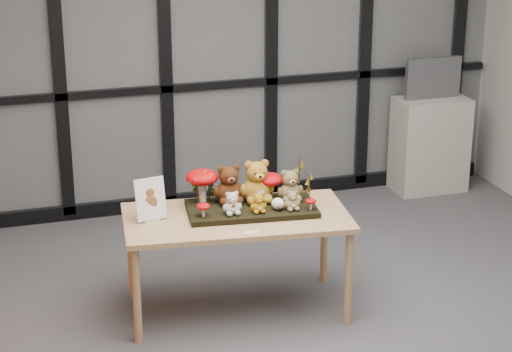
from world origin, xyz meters
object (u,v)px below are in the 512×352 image
object	(u,v)px
diorama_tray	(251,209)
mushroom_back_left	(202,184)
monitor	(433,78)
bear_white_bow	(232,202)
bear_beige_small	(292,199)
bear_brown_medium	(229,182)
mushroom_front_right	(311,204)
display_table	(236,225)
sign_holder	(151,201)
bear_small_yellow	(258,202)
bear_tan_back	(290,183)
bear_pooh_yellow	(257,179)
mushroom_back_right	(269,185)
mushroom_front_left	(203,209)
cabinet	(430,144)
plush_cream_hedgehog	(278,203)

from	to	relation	value
diorama_tray	mushroom_back_left	distance (m)	0.36
diorama_tray	monitor	distance (m)	2.76
bear_white_bow	bear_beige_small	size ratio (longest dim) A/B	1.16
bear_brown_medium	mushroom_front_right	world-z (taller)	bear_brown_medium
display_table	mushroom_front_right	bearing A→B (deg)	-8.60
bear_brown_medium	sign_holder	size ratio (longest dim) A/B	1.01
bear_small_yellow	mushroom_back_left	xyz separation A→B (m)	(-0.29, 0.29, 0.05)
display_table	bear_tan_back	size ratio (longest dim) A/B	6.47
bear_pooh_yellow	bear_beige_small	xyz separation A→B (m)	(0.17, -0.21, -0.08)
bear_brown_medium	bear_white_bow	world-z (taller)	bear_brown_medium
mushroom_back_right	sign_holder	xyz separation A→B (m)	(-0.80, -0.05, -0.01)
mushroom_front_left	monitor	world-z (taller)	monitor
mushroom_back_right	mushroom_front_right	xyz separation A→B (m)	(0.20, -0.25, -0.06)
mushroom_back_right	mushroom_front_right	world-z (taller)	mushroom_back_right
bear_white_bow	cabinet	world-z (taller)	bear_white_bow
sign_holder	cabinet	xyz separation A→B (m)	(2.82, 1.63, -0.39)
bear_tan_back	sign_holder	world-z (taller)	sign_holder
mushroom_back_left	bear_beige_small	bearing A→B (deg)	-31.36
plush_cream_hedgehog	mushroom_front_right	world-z (taller)	plush_cream_hedgehog
bear_brown_medium	bear_small_yellow	size ratio (longest dim) A/B	2.00
bear_white_bow	cabinet	size ratio (longest dim) A/B	0.20
bear_pooh_yellow	sign_holder	distance (m)	0.72
display_table	bear_pooh_yellow	xyz separation A→B (m)	(0.17, 0.12, 0.26)
mushroom_back_right	cabinet	distance (m)	2.59
bear_brown_medium	mushroom_back_right	xyz separation A→B (m)	(0.27, -0.03, -0.04)
mushroom_front_right	monitor	bearing A→B (deg)	45.59
bear_white_bow	bear_brown_medium	bearing A→B (deg)	86.52
bear_brown_medium	sign_holder	distance (m)	0.54
plush_cream_hedgehog	mushroom_front_right	xyz separation A→B (m)	(0.20, -0.06, -0.00)
diorama_tray	mushroom_front_right	size ratio (longest dim) A/B	10.42
sign_holder	monitor	xyz separation A→B (m)	(2.82, 1.65, 0.22)
diorama_tray	mushroom_front_left	xyz separation A→B (m)	(-0.34, -0.08, 0.07)
bear_pooh_yellow	mushroom_front_left	bearing A→B (deg)	-151.51
mushroom_front_left	bear_brown_medium	bearing A→B (deg)	41.13
diorama_tray	bear_tan_back	xyz separation A→B (m)	(0.27, 0.03, 0.14)
mushroom_front_left	bear_beige_small	bearing A→B (deg)	-5.33
diorama_tray	mushroom_back_left	world-z (taller)	mushroom_back_left
mushroom_back_right	mushroom_front_left	xyz separation A→B (m)	(-0.49, -0.17, -0.05)
bear_beige_small	monitor	xyz separation A→B (m)	(1.93, 1.82, 0.24)
monitor	bear_white_bow	bearing A→B (deg)	-142.54
bear_brown_medium	mushroom_front_right	distance (m)	0.55
bear_small_yellow	bear_brown_medium	bearing A→B (deg)	126.86
diorama_tray	bear_brown_medium	bearing A→B (deg)	143.37
bear_small_yellow	sign_holder	xyz separation A→B (m)	(-0.66, 0.15, 0.02)
bear_tan_back	mushroom_front_right	distance (m)	0.22
mushroom_back_left	mushroom_front_right	xyz separation A→B (m)	(0.63, -0.35, -0.08)
diorama_tray	bear_white_bow	bearing A→B (deg)	-143.08
bear_beige_small	mushroom_back_right	bearing A→B (deg)	116.91
display_table	sign_holder	bearing A→B (deg)	178.24
bear_small_yellow	mushroom_front_left	size ratio (longest dim) A/B	1.45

